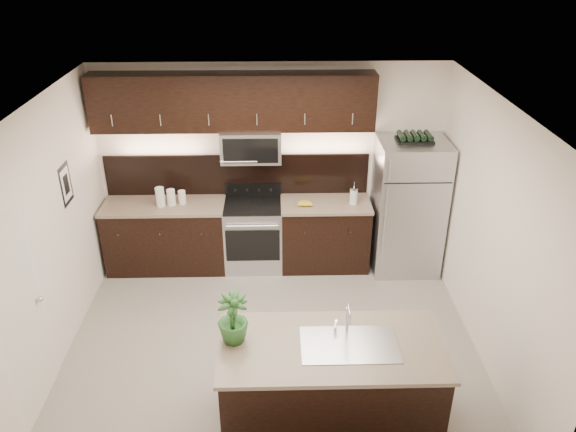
{
  "coord_description": "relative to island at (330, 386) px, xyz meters",
  "views": [
    {
      "loc": [
        0.05,
        -4.91,
        4.15
      ],
      "look_at": [
        0.19,
        0.55,
        1.33
      ],
      "focal_mm": 35.0,
      "sensor_mm": 36.0,
      "label": 1
    }
  ],
  "objects": [
    {
      "name": "french_press",
      "position": [
        0.54,
        2.78,
        0.58
      ],
      "size": [
        0.11,
        0.11,
        0.3
      ],
      "rotation": [
        0.0,
        0.0,
        0.05
      ],
      "color": "silver",
      "rests_on": "counter_run"
    },
    {
      "name": "canisters",
      "position": [
        -1.86,
        2.8,
        0.58
      ],
      "size": [
        0.37,
        0.17,
        0.25
      ],
      "rotation": [
        0.0,
        0.0,
        0.22
      ],
      "color": "silver",
      "rests_on": "counter_run"
    },
    {
      "name": "sink_faucet",
      "position": [
        0.15,
        0.01,
        0.48
      ],
      "size": [
        0.84,
        0.5,
        0.28
      ],
      "color": "silver",
      "rests_on": "island"
    },
    {
      "name": "plant",
      "position": [
        -0.85,
        0.09,
        0.7
      ],
      "size": [
        0.3,
        0.3,
        0.47
      ],
      "primitive_type": "imported",
      "rotation": [
        0.0,
        0.0,
        0.13
      ],
      "color": "#265421",
      "rests_on": "island"
    },
    {
      "name": "room_walls",
      "position": [
        -0.64,
        1.1,
        1.22
      ],
      "size": [
        4.52,
        4.02,
        2.71
      ],
      "color": "silver",
      "rests_on": "ground"
    },
    {
      "name": "bananas",
      "position": [
        -0.15,
        2.75,
        0.5
      ],
      "size": [
        0.22,
        0.18,
        0.06
      ],
      "primitive_type": "ellipsoid",
      "rotation": [
        0.0,
        0.0,
        -0.09
      ],
      "color": "gold",
      "rests_on": "counter_run"
    },
    {
      "name": "refrigerator",
      "position": [
        1.25,
        2.77,
        0.43
      ],
      "size": [
        0.87,
        0.78,
        1.8
      ],
      "primitive_type": "cube",
      "color": "#B2B2B7",
      "rests_on": "ground"
    },
    {
      "name": "upper_fixtures",
      "position": [
        -0.96,
        2.97,
        1.67
      ],
      "size": [
        3.49,
        0.4,
        1.66
      ],
      "color": "black",
      "rests_on": "counter_run"
    },
    {
      "name": "wine_rack",
      "position": [
        1.25,
        2.77,
        1.38
      ],
      "size": [
        0.44,
        0.28,
        0.1
      ],
      "color": "black",
      "rests_on": "refrigerator"
    },
    {
      "name": "counter_run",
      "position": [
        -0.98,
        2.83,
        -0.0
      ],
      "size": [
        3.51,
        0.65,
        0.94
      ],
      "color": "black",
      "rests_on": "ground"
    },
    {
      "name": "ground",
      "position": [
        -0.53,
        1.14,
        -0.47
      ],
      "size": [
        4.5,
        4.5,
        0.0
      ],
      "primitive_type": "plane",
      "color": "gray",
      "rests_on": "ground"
    },
    {
      "name": "island",
      "position": [
        0.0,
        0.0,
        0.0
      ],
      "size": [
        1.96,
        0.96,
        0.94
      ],
      "color": "black",
      "rests_on": "ground"
    }
  ]
}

